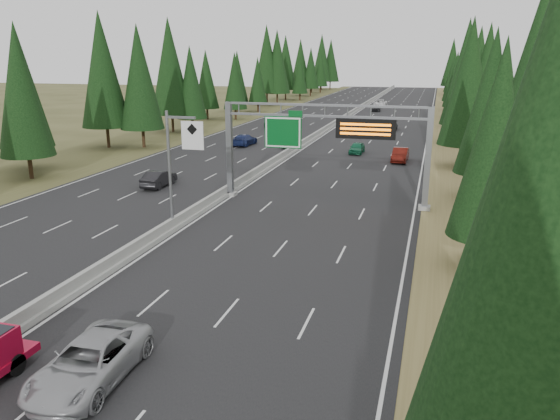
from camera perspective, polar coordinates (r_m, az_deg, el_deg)
The scene contains 18 objects.
road at distance 89.08m, azimuth 5.11°, elevation 8.37°, with size 32.00×260.00×0.08m, color black.
shoulder_right at distance 87.53m, azimuth 16.73°, elevation 7.63°, with size 3.60×260.00×0.06m, color olive.
shoulder_left at distance 94.04m, azimuth -5.72°, elevation 8.74°, with size 3.60×260.00×0.06m, color #3F411E.
median_barrier at distance 89.03m, azimuth 5.12°, elevation 8.61°, with size 0.70×260.00×0.85m.
sign_gantry at distance 42.81m, azimuth 5.46°, elevation 7.44°, with size 16.75×0.98×7.80m.
hov_sign_pole at distance 36.18m, azimuth -10.70°, elevation 4.84°, with size 2.80×0.50×8.00m.
tree_row_right at distance 70.54m, azimuth 20.93°, elevation 12.78°, with size 11.35×241.86×18.33m.
tree_row_left at distance 89.23m, azimuth -10.09°, elevation 14.19°, with size 11.98×242.96×18.93m.
silver_minivan at distance 21.40m, azimuth -19.26°, elevation -14.77°, with size 2.59×5.62×1.56m, color #A1A2A6.
car_ahead_green at distance 67.01m, azimuth 8.04°, elevation 6.45°, with size 1.58×3.93×1.34m, color #155E3C.
car_ahead_dkred at distance 62.44m, azimuth 12.45°, elevation 5.65°, with size 1.61×4.61×1.52m, color #53110B.
car_ahead_dkgrey at distance 89.59m, azimuth 11.57°, elevation 8.59°, with size 1.79×4.40×1.28m, color black.
car_ahead_white at distance 131.11m, azimuth 10.46°, elevation 10.91°, with size 2.71×5.87×1.63m, color white.
car_ahead_far at distance 120.38m, azimuth 10.02°, elevation 10.47°, with size 1.70×4.23×1.44m, color black.
car_onc_near at distance 50.35m, azimuth -12.54°, elevation 3.23°, with size 1.55×4.44×1.46m, color black.
car_onc_blue at distance 72.61m, azimuth -3.75°, elevation 7.34°, with size 2.08×5.12×1.48m, color navy.
car_onc_white at distance 70.99m, azimuth 0.98°, elevation 7.14°, with size 1.63×4.06×1.38m, color #BDBDBD.
car_onc_far at distance 90.95m, azimuth -0.32°, elevation 9.10°, with size 2.60×5.64×1.57m, color black.
Camera 1 is at (16.61, -6.78, 11.42)m, focal length 35.00 mm.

